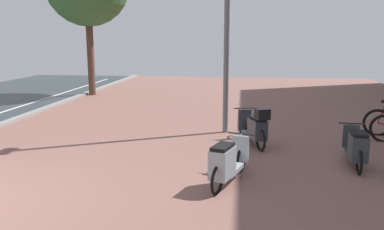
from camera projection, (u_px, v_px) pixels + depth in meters
name	position (u px, v px, depth m)	size (l,w,h in m)	color
ground	(27.00, 218.00, 5.60)	(21.00, 40.00, 0.13)	#2C3538
scooter_near	(227.00, 162.00, 6.75)	(0.78, 1.68, 0.78)	black
scooter_mid	(356.00, 147.00, 7.70)	(0.53, 1.68, 0.76)	black
scooter_far	(255.00, 127.00, 9.15)	(0.82, 1.66, 0.99)	black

